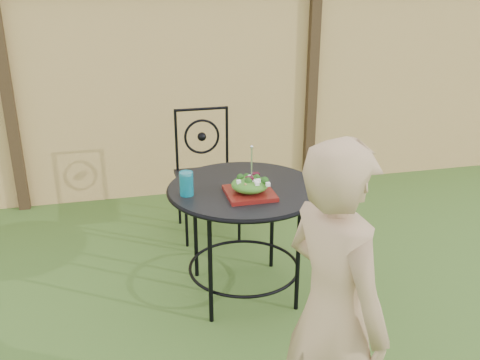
{
  "coord_description": "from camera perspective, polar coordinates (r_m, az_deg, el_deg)",
  "views": [
    {
      "loc": [
        -0.49,
        -2.42,
        1.91
      ],
      "look_at": [
        0.22,
        0.49,
        0.75
      ],
      "focal_mm": 40.0,
      "sensor_mm": 36.0,
      "label": 1
    }
  ],
  "objects": [
    {
      "name": "fence",
      "position": [
        4.74,
        -7.59,
        9.33
      ],
      "size": [
        8.0,
        0.12,
        1.9
      ],
      "color": "#E8BC72",
      "rests_on": "ground"
    },
    {
      "name": "salad",
      "position": [
        3.04,
        1.04,
        -0.51
      ],
      "size": [
        0.21,
        0.21,
        0.08
      ],
      "primitive_type": "ellipsoid",
      "color": "#235614",
      "rests_on": "salad_plate"
    },
    {
      "name": "diner",
      "position": [
        2.12,
        9.94,
        -13.95
      ],
      "size": [
        0.48,
        0.59,
        1.41
      ],
      "primitive_type": "imported",
      "rotation": [
        0.0,
        0.0,
        1.89
      ],
      "color": "#A4825E",
      "rests_on": "ground"
    },
    {
      "name": "patio_chair",
      "position": [
        4.11,
        -3.65,
        1.14
      ],
      "size": [
        0.46,
        0.46,
        0.95
      ],
      "color": "black",
      "rests_on": "ground"
    },
    {
      "name": "drinking_glass",
      "position": [
        3.05,
        -5.74,
        -0.38
      ],
      "size": [
        0.08,
        0.08,
        0.14
      ],
      "primitive_type": "cylinder",
      "color": "#0B7084",
      "rests_on": "patio_table"
    },
    {
      "name": "fork",
      "position": [
        2.99,
        1.25,
        1.82
      ],
      "size": [
        0.01,
        0.01,
        0.18
      ],
      "primitive_type": "cylinder",
      "color": "silver",
      "rests_on": "salad"
    },
    {
      "name": "ground",
      "position": [
        3.12,
        -1.9,
        -16.53
      ],
      "size": [
        60.0,
        60.0,
        0.0
      ],
      "primitive_type": "plane",
      "color": "#284B18",
      "rests_on": "ground"
    },
    {
      "name": "patio_table",
      "position": [
        3.23,
        0.44,
        -3.01
      ],
      "size": [
        0.92,
        0.92,
        0.72
      ],
      "color": "black",
      "rests_on": "ground"
    },
    {
      "name": "salad_plate",
      "position": [
        3.05,
        1.04,
        -1.41
      ],
      "size": [
        0.27,
        0.27,
        0.02
      ],
      "primitive_type": "cube",
      "color": "#4B0A0C",
      "rests_on": "patio_table"
    }
  ]
}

